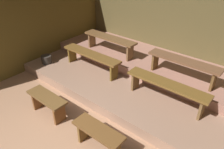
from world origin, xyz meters
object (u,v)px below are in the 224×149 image
(bench_floor_left, at_px, (47,101))
(bench_floor_right, at_px, (98,134))
(bench_middle_right, at_px, (183,64))
(bench_lower_right, at_px, (167,86))
(bench_middle_left, at_px, (110,40))
(bench_lower_left, at_px, (91,57))
(pail_lower, at_px, (47,59))

(bench_floor_left, bearing_deg, bench_floor_right, 0.00)
(bench_middle_right, bearing_deg, bench_lower_right, -89.38)
(bench_floor_left, height_order, bench_middle_right, bench_middle_right)
(bench_lower_right, bearing_deg, bench_middle_left, 161.08)
(bench_floor_left, bearing_deg, bench_lower_left, 102.35)
(bench_lower_right, bearing_deg, pail_lower, -170.92)
(bench_floor_right, relative_size, bench_middle_right, 0.59)
(bench_floor_left, bearing_deg, pail_lower, 144.63)
(pail_lower, bearing_deg, bench_floor_right, -20.60)
(bench_middle_left, height_order, bench_middle_right, same)
(bench_lower_right, xyz_separation_m, pail_lower, (-3.38, -0.54, -0.27))
(bench_middle_left, bearing_deg, bench_floor_left, -81.54)
(bench_floor_left, height_order, pail_lower, bench_floor_left)
(bench_lower_left, relative_size, bench_lower_right, 1.00)
(bench_lower_right, xyz_separation_m, bench_middle_right, (-0.01, 0.73, 0.22))
(bench_lower_left, relative_size, bench_middle_right, 1.08)
(bench_floor_left, xyz_separation_m, bench_lower_right, (1.78, 1.67, 0.26))
(bench_floor_left, distance_m, bench_lower_left, 1.73)
(bench_floor_left, bearing_deg, bench_lower_right, 43.15)
(bench_lower_left, xyz_separation_m, bench_lower_right, (2.15, 0.00, 0.00))
(bench_floor_right, distance_m, bench_lower_right, 1.73)
(bench_floor_right, relative_size, bench_lower_left, 0.54)
(bench_lower_right, height_order, bench_middle_left, bench_middle_left)
(bench_floor_right, relative_size, bench_middle_left, 0.59)
(bench_middle_right, height_order, pail_lower, bench_middle_right)
(bench_middle_right, distance_m, pail_lower, 3.63)
(bench_floor_left, relative_size, pail_lower, 3.34)
(bench_floor_right, bearing_deg, bench_lower_left, 136.85)
(bench_floor_right, height_order, bench_middle_right, bench_middle_right)
(bench_floor_left, distance_m, bench_middle_right, 3.03)
(bench_lower_left, distance_m, bench_lower_right, 2.15)
(pail_lower, bearing_deg, bench_middle_left, 45.85)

